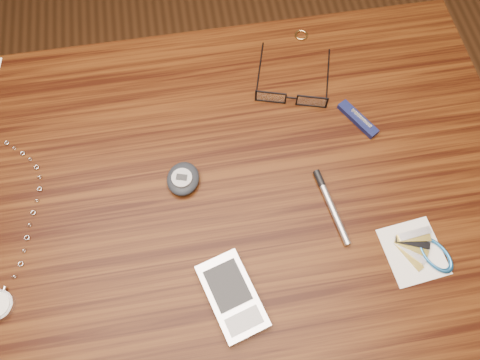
{
  "coord_description": "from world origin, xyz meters",
  "views": [
    {
      "loc": [
        -0.0,
        -0.28,
        1.43
      ],
      "look_at": [
        0.05,
        0.03,
        0.76
      ],
      "focal_mm": 35.0,
      "sensor_mm": 36.0,
      "label": 1
    }
  ],
  "objects_px": {
    "notepad_keys": "(424,252)",
    "silver_pen": "(329,201)",
    "eyeglasses": "(291,96)",
    "pedometer": "(183,179)",
    "desk": "(217,224)",
    "pda_phone": "(232,296)",
    "pocket_knife": "(358,119)",
    "pocket_watch": "(1,298)"
  },
  "relations": [
    {
      "from": "notepad_keys",
      "to": "silver_pen",
      "type": "xyz_separation_m",
      "value": [
        -0.12,
        0.1,
        0.0
      ]
    },
    {
      "from": "silver_pen",
      "to": "pedometer",
      "type": "bearing_deg",
      "value": 161.76
    },
    {
      "from": "eyeglasses",
      "to": "pda_phone",
      "type": "height_order",
      "value": "eyeglasses"
    },
    {
      "from": "pedometer",
      "to": "notepad_keys",
      "type": "xyz_separation_m",
      "value": [
        0.34,
        -0.17,
        -0.01
      ]
    },
    {
      "from": "pda_phone",
      "to": "pocket_knife",
      "type": "height_order",
      "value": "pda_phone"
    },
    {
      "from": "notepad_keys",
      "to": "pocket_knife",
      "type": "relative_size",
      "value": 1.38
    },
    {
      "from": "pocket_watch",
      "to": "silver_pen",
      "type": "distance_m",
      "value": 0.5
    },
    {
      "from": "desk",
      "to": "eyeglasses",
      "type": "xyz_separation_m",
      "value": [
        0.16,
        0.17,
        0.11
      ]
    },
    {
      "from": "desk",
      "to": "pedometer",
      "type": "bearing_deg",
      "value": 133.95
    },
    {
      "from": "desk",
      "to": "pda_phone",
      "type": "relative_size",
      "value": 7.5
    },
    {
      "from": "eyeglasses",
      "to": "desk",
      "type": "bearing_deg",
      "value": -133.21
    },
    {
      "from": "desk",
      "to": "pocket_watch",
      "type": "xyz_separation_m",
      "value": [
        -0.32,
        -0.1,
        0.11
      ]
    },
    {
      "from": "pedometer",
      "to": "silver_pen",
      "type": "distance_m",
      "value": 0.23
    },
    {
      "from": "silver_pen",
      "to": "pocket_knife",
      "type": "bearing_deg",
      "value": 58.48
    },
    {
      "from": "eyeglasses",
      "to": "pedometer",
      "type": "distance_m",
      "value": 0.24
    },
    {
      "from": "pda_phone",
      "to": "desk",
      "type": "bearing_deg",
      "value": 92.01
    },
    {
      "from": "pocket_watch",
      "to": "pedometer",
      "type": "relative_size",
      "value": 4.16
    },
    {
      "from": "desk",
      "to": "pda_phone",
      "type": "distance_m",
      "value": 0.19
    },
    {
      "from": "pda_phone",
      "to": "eyeglasses",
      "type": "bearing_deg",
      "value": 64.23
    },
    {
      "from": "notepad_keys",
      "to": "silver_pen",
      "type": "bearing_deg",
      "value": 139.6
    },
    {
      "from": "silver_pen",
      "to": "desk",
      "type": "bearing_deg",
      "value": 171.01
    },
    {
      "from": "eyeglasses",
      "to": "notepad_keys",
      "type": "height_order",
      "value": "eyeglasses"
    },
    {
      "from": "pedometer",
      "to": "pocket_knife",
      "type": "xyz_separation_m",
      "value": [
        0.3,
        0.06,
        -0.01
      ]
    },
    {
      "from": "notepad_keys",
      "to": "pedometer",
      "type": "bearing_deg",
      "value": 152.82
    },
    {
      "from": "pocket_watch",
      "to": "notepad_keys",
      "type": "bearing_deg",
      "value": -3.03
    },
    {
      "from": "pocket_watch",
      "to": "pedometer",
      "type": "xyz_separation_m",
      "value": [
        0.28,
        0.14,
        0.0
      ]
    },
    {
      "from": "pedometer",
      "to": "silver_pen",
      "type": "height_order",
      "value": "pedometer"
    },
    {
      "from": "notepad_keys",
      "to": "silver_pen",
      "type": "distance_m",
      "value": 0.16
    },
    {
      "from": "pocket_knife",
      "to": "pedometer",
      "type": "bearing_deg",
      "value": -167.95
    },
    {
      "from": "pocket_watch",
      "to": "silver_pen",
      "type": "height_order",
      "value": "pocket_watch"
    },
    {
      "from": "pocket_watch",
      "to": "pocket_knife",
      "type": "distance_m",
      "value": 0.62
    },
    {
      "from": "pocket_knife",
      "to": "notepad_keys",
      "type": "bearing_deg",
      "value": -81.54
    },
    {
      "from": "desk",
      "to": "pda_phone",
      "type": "bearing_deg",
      "value": -87.99
    },
    {
      "from": "notepad_keys",
      "to": "pocket_watch",
      "type": "bearing_deg",
      "value": 176.97
    },
    {
      "from": "eyeglasses",
      "to": "notepad_keys",
      "type": "bearing_deg",
      "value": -65.14
    },
    {
      "from": "pda_phone",
      "to": "notepad_keys",
      "type": "distance_m",
      "value": 0.29
    },
    {
      "from": "pocket_watch",
      "to": "notepad_keys",
      "type": "height_order",
      "value": "same"
    },
    {
      "from": "eyeglasses",
      "to": "pocket_watch",
      "type": "bearing_deg",
      "value": -150.95
    },
    {
      "from": "pocket_knife",
      "to": "eyeglasses",
      "type": "bearing_deg",
      "value": 150.02
    },
    {
      "from": "eyeglasses",
      "to": "pocket_knife",
      "type": "distance_m",
      "value": 0.12
    },
    {
      "from": "pocket_watch",
      "to": "pda_phone",
      "type": "xyz_separation_m",
      "value": [
        0.33,
        -0.05,
        0.0
      ]
    },
    {
      "from": "pda_phone",
      "to": "silver_pen",
      "type": "distance_m",
      "value": 0.21
    }
  ]
}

